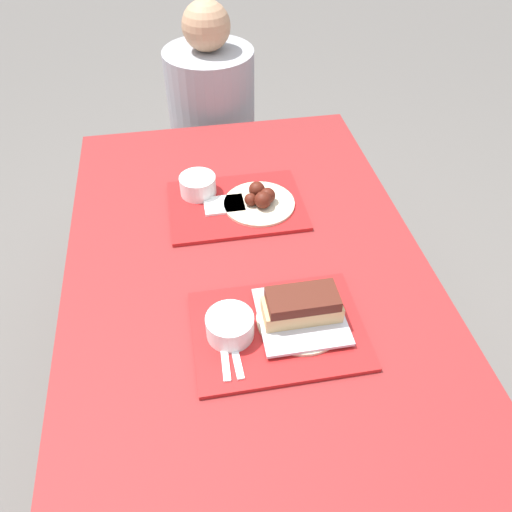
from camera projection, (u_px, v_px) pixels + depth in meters
ground_plane at (249, 405)px, 1.84m from camera, size 12.00×12.00×0.00m
picnic_table at (247, 286)px, 1.38m from camera, size 0.94×1.44×0.75m
picnic_bench_far at (215, 175)px, 2.23m from camera, size 0.90×0.28×0.44m
tray_near at (278, 330)px, 1.15m from camera, size 0.39×0.29×0.01m
tray_far at (236, 206)px, 1.47m from camera, size 0.39×0.29×0.01m
bowl_coleslaw_near at (230, 325)px, 1.11m from camera, size 0.11×0.11×0.06m
brisket_sandwich_plate at (302, 310)px, 1.14m from camera, size 0.21×0.21×0.09m
plastic_fork_near at (224, 348)px, 1.10m from camera, size 0.02×0.17×0.00m
plastic_knife_near at (234, 346)px, 1.10m from camera, size 0.02×0.17×0.00m
bowl_coleslaw_far at (198, 184)px, 1.49m from camera, size 0.11×0.11×0.06m
wings_plate_far at (260, 199)px, 1.46m from camera, size 0.21×0.21×0.06m
napkin_far at (224, 205)px, 1.46m from camera, size 0.12×0.08×0.01m
person_seated_across at (211, 104)px, 2.00m from camera, size 0.34×0.34×0.67m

